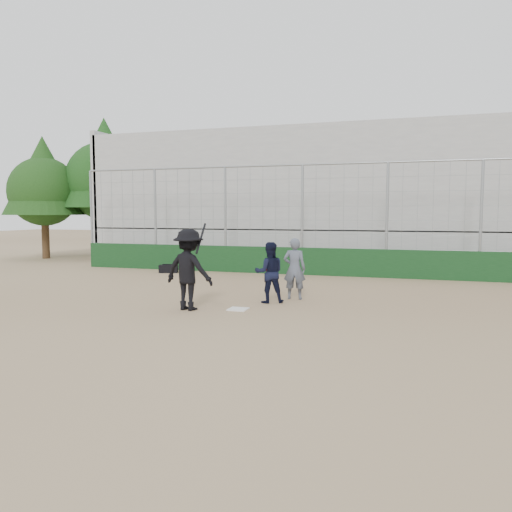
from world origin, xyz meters
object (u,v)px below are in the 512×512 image
(batter_at_plate, at_px, (189,270))
(umpire, at_px, (294,272))
(equipment_bag, at_px, (168,269))
(catcher_crouched, at_px, (269,282))

(batter_at_plate, height_order, umpire, batter_at_plate)
(umpire, bearing_deg, equipment_bag, -41.33)
(batter_at_plate, height_order, catcher_crouched, batter_at_plate)
(batter_at_plate, xyz_separation_m, catcher_crouched, (1.56, 1.41, -0.43))
(catcher_crouched, relative_size, umpire, 0.72)
(batter_at_plate, relative_size, umpire, 1.40)
(equipment_bag, bearing_deg, batter_at_plate, -58.84)
(catcher_crouched, xyz_separation_m, umpire, (0.47, 0.73, 0.20))
(catcher_crouched, relative_size, equipment_bag, 1.40)
(catcher_crouched, distance_m, umpire, 0.89)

